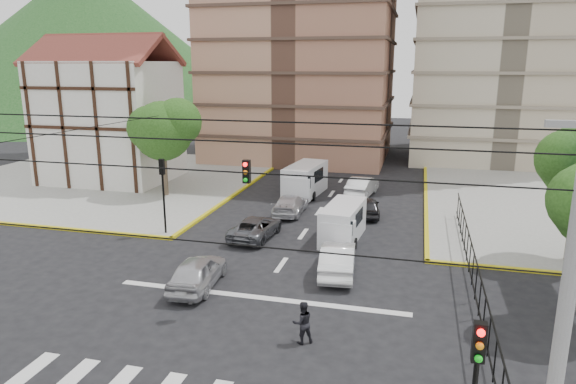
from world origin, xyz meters
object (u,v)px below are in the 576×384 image
(traffic_light_nw, at_px, (163,184))
(car_white_front_right, at_px, (338,259))
(traffic_light_se, at_px, (475,383))
(van_left_lane, at_px, (304,181))
(pedestrian_crosswalk, at_px, (303,322))
(van_right_lane, at_px, (342,224))
(car_silver_front_left, at_px, (198,272))

(traffic_light_nw, height_order, car_white_front_right, traffic_light_nw)
(traffic_light_se, distance_m, van_left_lane, 28.52)
(traffic_light_se, height_order, car_white_front_right, traffic_light_se)
(car_white_front_right, relative_size, pedestrian_crosswalk, 2.84)
(van_right_lane, bearing_deg, traffic_light_se, -67.42)
(traffic_light_nw, distance_m, van_right_lane, 10.55)
(van_left_lane, bearing_deg, car_white_front_right, -64.58)
(traffic_light_se, bearing_deg, van_right_lane, 107.40)
(car_silver_front_left, bearing_deg, traffic_light_nw, -56.34)
(van_left_lane, bearing_deg, car_silver_front_left, -86.68)
(van_right_lane, bearing_deg, van_left_lane, 119.66)
(traffic_light_se, relative_size, car_silver_front_left, 1.03)
(traffic_light_se, height_order, car_silver_front_left, traffic_light_se)
(car_silver_front_left, height_order, car_white_front_right, car_white_front_right)
(car_silver_front_left, xyz_separation_m, car_white_front_right, (5.86, 3.12, 0.01))
(traffic_light_nw, relative_size, car_white_front_right, 0.98)
(traffic_light_se, distance_m, traffic_light_nw, 22.06)
(traffic_light_se, relative_size, pedestrian_crosswalk, 2.77)
(traffic_light_nw, height_order, pedestrian_crosswalk, traffic_light_nw)
(car_white_front_right, bearing_deg, van_left_lane, -77.12)
(van_left_lane, relative_size, car_silver_front_left, 1.27)
(car_silver_front_left, distance_m, pedestrian_crosswalk, 6.61)
(van_left_lane, xyz_separation_m, car_white_front_right, (4.83, -14.26, -0.40))
(van_right_lane, distance_m, pedestrian_crosswalk, 11.33)
(van_left_lane, bearing_deg, pedestrian_crosswalk, -70.87)
(van_right_lane, relative_size, van_left_lane, 0.86)
(pedestrian_crosswalk, bearing_deg, car_white_front_right, -123.34)
(pedestrian_crosswalk, bearing_deg, car_silver_front_left, -62.96)
(traffic_light_se, bearing_deg, van_left_lane, 109.99)
(traffic_light_se, height_order, van_right_lane, traffic_light_se)
(traffic_light_se, height_order, traffic_light_nw, same)
(car_white_front_right, height_order, pedestrian_crosswalk, pedestrian_crosswalk)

